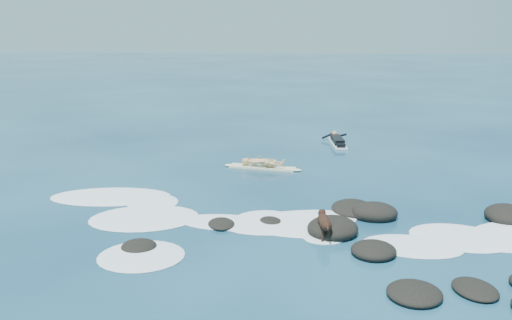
{
  "coord_description": "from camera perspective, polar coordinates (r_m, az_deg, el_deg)",
  "views": [
    {
      "loc": [
        -0.33,
        -15.17,
        5.71
      ],
      "look_at": [
        -1.72,
        4.0,
        0.9
      ],
      "focal_mm": 40.0,
      "sensor_mm": 36.0,
      "label": 1
    }
  ],
  "objects": [
    {
      "name": "paddling_surfer_rig",
      "position": [
        26.66,
        8.13,
        1.89
      ],
      "size": [
        1.21,
        2.72,
        0.47
      ],
      "rotation": [
        0.0,
        0.0,
        1.66
      ],
      "color": "white",
      "rests_on": "ground"
    },
    {
      "name": "dog",
      "position": [
        15.18,
        6.83,
        -6.16
      ],
      "size": [
        0.38,
        1.17,
        0.74
      ],
      "rotation": [
        0.0,
        0.0,
        1.7
      ],
      "color": "black",
      "rests_on": "ground"
    },
    {
      "name": "standing_surfer_rig",
      "position": [
        22.0,
        0.66,
        0.87
      ],
      "size": [
        3.09,
        1.03,
        1.76
      ],
      "rotation": [
        0.0,
        0.0,
        -0.2
      ],
      "color": "beige",
      "rests_on": "ground"
    },
    {
      "name": "reef_rocks",
      "position": [
        15.64,
        13.7,
        -7.34
      ],
      "size": [
        11.52,
        7.42,
        0.6
      ],
      "color": "black",
      "rests_on": "ground"
    },
    {
      "name": "breaking_foam",
      "position": [
        16.3,
        2.11,
        -6.42
      ],
      "size": [
        16.19,
        7.02,
        0.12
      ],
      "color": "white",
      "rests_on": "ground"
    },
    {
      "name": "ground",
      "position": [
        16.21,
        5.08,
        -6.63
      ],
      "size": [
        160.0,
        160.0,
        0.0
      ],
      "primitive_type": "plane",
      "color": "#0A2642",
      "rests_on": "ground"
    }
  ]
}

